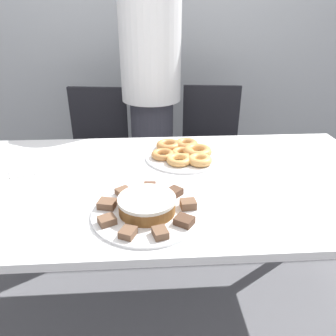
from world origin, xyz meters
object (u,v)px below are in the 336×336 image
Objects in this scene: napkin at (23,172)px; office_chair_right at (210,157)px; person_standing at (151,92)px; office_chair_left at (97,160)px; plate_donuts at (183,157)px; frosted_cake at (147,204)px; plate_cake at (147,212)px.

office_chair_right is at bearing 40.02° from napkin.
office_chair_left is at bearing -175.51° from person_standing.
person_standing is 1.02m from napkin.
napkin is at bearing -123.82° from person_standing.
person_standing is at bearing -177.16° from office_chair_right.
napkin is (-0.97, -0.81, 0.32)m from office_chair_right.
plate_donuts is 0.49m from frosted_cake.
frosted_cake is (-0.04, -1.18, -0.11)m from person_standing.
person_standing is at bearing 56.18° from napkin.
frosted_cake is at bearing -103.73° from office_chair_right.
person_standing is at bearing 88.19° from plate_cake.
frosted_cake is (0.35, -1.15, 0.35)m from office_chair_left.
napkin is (-0.18, -0.81, 0.32)m from office_chair_left.
plate_donuts is at bearing -103.99° from office_chair_right.
person_standing reaches higher than napkin.
frosted_cake reaches higher than plate_donuts.
office_chair_right is 1.30m from napkin.
office_chair_left is at bearing 106.91° from frosted_cake.
person_standing is 0.60m from office_chair_left.
plate_cake is 1.07× the size of plate_donuts.
office_chair_right is (0.79, 0.00, 0.00)m from office_chair_left.
person_standing reaches higher than frosted_cake.
plate_donuts is at bearing 69.50° from frosted_cake.
office_chair_left is at bearing -172.84° from office_chair_right.
plate_cake is at bearing -65.72° from office_chair_left.
person_standing is at bearing 88.19° from frosted_cake.
napkin is at bearing 147.16° from plate_cake.
frosted_cake is at bearing -91.81° from person_standing.
office_chair_right is at bearing 69.10° from frosted_cake.
frosted_cake is at bearing -32.84° from napkin.
office_chair_right is 7.36× the size of napkin.
napkin is (-0.70, -0.11, -0.00)m from plate_donuts.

